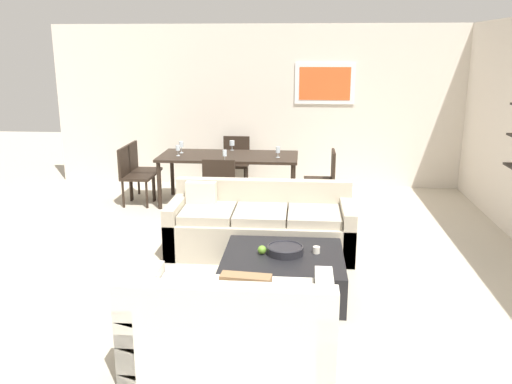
{
  "coord_description": "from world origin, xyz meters",
  "views": [
    {
      "loc": [
        0.35,
        -5.63,
        2.32
      ],
      "look_at": [
        -0.15,
        0.2,
        0.75
      ],
      "focal_mm": 37.81,
      "sensor_mm": 36.0,
      "label": 1
    }
  ],
  "objects_px": {
    "dining_chair_left_near": "(132,172)",
    "wine_glass_left_near": "(178,148)",
    "dining_chair_right_near": "(325,176)",
    "wine_glass_left_far": "(181,145)",
    "wine_glass_head": "(232,143)",
    "wine_glass_foot": "(225,154)",
    "dining_chair_head": "(236,159)",
    "dining_chair_left_far": "(140,166)",
    "loveseat_white": "(232,326)",
    "candle_jar": "(316,250)",
    "apple_on_coffee_table": "(262,250)",
    "wine_glass_right_near": "(278,150)",
    "coffee_table": "(283,274)",
    "sofa_beige": "(260,227)",
    "decorative_bowl": "(285,250)",
    "dining_chair_foot": "(220,185)",
    "dining_table": "(229,159)"
  },
  "relations": [
    {
      "from": "loveseat_white",
      "to": "dining_chair_head",
      "type": "relative_size",
      "value": 1.74
    },
    {
      "from": "dining_chair_head",
      "to": "wine_glass_head",
      "type": "height_order",
      "value": "wine_glass_head"
    },
    {
      "from": "sofa_beige",
      "to": "apple_on_coffee_table",
      "type": "bearing_deg",
      "value": -84.67
    },
    {
      "from": "dining_chair_foot",
      "to": "wine_glass_head",
      "type": "height_order",
      "value": "wine_glass_head"
    },
    {
      "from": "wine_glass_left_far",
      "to": "coffee_table",
      "type": "bearing_deg",
      "value": -61.93
    },
    {
      "from": "dining_chair_right_near",
      "to": "wine_glass_head",
      "type": "distance_m",
      "value": 1.61
    },
    {
      "from": "dining_chair_left_far",
      "to": "wine_glass_left_far",
      "type": "xyz_separation_m",
      "value": [
        0.7,
        -0.09,
        0.37
      ]
    },
    {
      "from": "dining_chair_left_far",
      "to": "wine_glass_left_near",
      "type": "bearing_deg",
      "value": -24.88
    },
    {
      "from": "apple_on_coffee_table",
      "to": "dining_chair_left_near",
      "type": "height_order",
      "value": "dining_chair_left_near"
    },
    {
      "from": "dining_chair_head",
      "to": "wine_glass_right_near",
      "type": "bearing_deg",
      "value": -52.82
    },
    {
      "from": "apple_on_coffee_table",
      "to": "wine_glass_left_far",
      "type": "bearing_deg",
      "value": 115.21
    },
    {
      "from": "wine_glass_left_far",
      "to": "dining_chair_right_near",
      "type": "bearing_deg",
      "value": -8.4
    },
    {
      "from": "candle_jar",
      "to": "wine_glass_right_near",
      "type": "height_order",
      "value": "wine_glass_right_near"
    },
    {
      "from": "coffee_table",
      "to": "dining_chair_left_far",
      "type": "xyz_separation_m",
      "value": [
        -2.39,
        3.27,
        0.31
      ]
    },
    {
      "from": "wine_glass_foot",
      "to": "wine_glass_left_near",
      "type": "relative_size",
      "value": 0.97
    },
    {
      "from": "coffee_table",
      "to": "wine_glass_foot",
      "type": "height_order",
      "value": "wine_glass_foot"
    },
    {
      "from": "dining_table",
      "to": "wine_glass_foot",
      "type": "height_order",
      "value": "wine_glass_foot"
    },
    {
      "from": "apple_on_coffee_table",
      "to": "wine_glass_left_near",
      "type": "bearing_deg",
      "value": 116.93
    },
    {
      "from": "sofa_beige",
      "to": "decorative_bowl",
      "type": "height_order",
      "value": "sofa_beige"
    },
    {
      "from": "coffee_table",
      "to": "wine_glass_left_near",
      "type": "distance_m",
      "value": 3.47
    },
    {
      "from": "apple_on_coffee_table",
      "to": "dining_table",
      "type": "xyz_separation_m",
      "value": [
        -0.74,
        3.04,
        0.26
      ]
    },
    {
      "from": "dining_chair_head",
      "to": "dining_chair_left_far",
      "type": "bearing_deg",
      "value": -155.41
    },
    {
      "from": "wine_glass_head",
      "to": "dining_chair_left_near",
      "type": "bearing_deg",
      "value": -157.01
    },
    {
      "from": "dining_chair_left_far",
      "to": "wine_glass_left_far",
      "type": "distance_m",
      "value": 0.8
    },
    {
      "from": "candle_jar",
      "to": "wine_glass_right_near",
      "type": "xyz_separation_m",
      "value": [
        -0.52,
        2.86,
        0.45
      ]
    },
    {
      "from": "apple_on_coffee_table",
      "to": "candle_jar",
      "type": "bearing_deg",
      "value": 7.39
    },
    {
      "from": "dining_table",
      "to": "dining_chair_right_near",
      "type": "distance_m",
      "value": 1.47
    },
    {
      "from": "dining_chair_head",
      "to": "wine_glass_foot",
      "type": "distance_m",
      "value": 1.32
    },
    {
      "from": "wine_glass_head",
      "to": "loveseat_white",
      "type": "bearing_deg",
      "value": -82.65
    },
    {
      "from": "wine_glass_left_far",
      "to": "dining_table",
      "type": "bearing_deg",
      "value": -8.74
    },
    {
      "from": "loveseat_white",
      "to": "candle_jar",
      "type": "distance_m",
      "value": 1.49
    },
    {
      "from": "dining_chair_foot",
      "to": "wine_glass_right_near",
      "type": "xyz_separation_m",
      "value": [
        0.75,
        0.76,
        0.36
      ]
    },
    {
      "from": "loveseat_white",
      "to": "sofa_beige",
      "type": "bearing_deg",
      "value": 89.24
    },
    {
      "from": "dining_chair_right_near",
      "to": "dining_chair_foot",
      "type": "xyz_separation_m",
      "value": [
        -1.45,
        -0.66,
        0.0
      ]
    },
    {
      "from": "dining_chair_left_far",
      "to": "wine_glass_right_near",
      "type": "relative_size",
      "value": 5.42
    },
    {
      "from": "wine_glass_foot",
      "to": "candle_jar",
      "type": "bearing_deg",
      "value": -63.77
    },
    {
      "from": "dining_chair_head",
      "to": "wine_glass_head",
      "type": "bearing_deg",
      "value": -90.0
    },
    {
      "from": "dining_chair_left_far",
      "to": "wine_glass_head",
      "type": "relative_size",
      "value": 5.72
    },
    {
      "from": "wine_glass_head",
      "to": "wine_glass_foot",
      "type": "xyz_separation_m",
      "value": [
        -0.0,
        -0.81,
        -0.01
      ]
    },
    {
      "from": "dining_chair_left_far",
      "to": "dining_chair_head",
      "type": "bearing_deg",
      "value": 24.59
    },
    {
      "from": "apple_on_coffee_table",
      "to": "dining_chair_head",
      "type": "bearing_deg",
      "value": 100.68
    },
    {
      "from": "wine_glass_head",
      "to": "wine_glass_left_far",
      "type": "relative_size",
      "value": 0.86
    },
    {
      "from": "dining_table",
      "to": "dining_chair_head",
      "type": "xyz_separation_m",
      "value": [
        0.0,
        0.87,
        -0.18
      ]
    },
    {
      "from": "dining_chair_left_near",
      "to": "wine_glass_left_near",
      "type": "xyz_separation_m",
      "value": [
        0.7,
        0.09,
        0.36
      ]
    },
    {
      "from": "dining_chair_right_near",
      "to": "wine_glass_left_far",
      "type": "height_order",
      "value": "wine_glass_left_far"
    },
    {
      "from": "wine_glass_right_near",
      "to": "wine_glass_head",
      "type": "bearing_deg",
      "value": 145.21
    },
    {
      "from": "decorative_bowl",
      "to": "candle_jar",
      "type": "relative_size",
      "value": 5.15
    },
    {
      "from": "dining_chair_head",
      "to": "wine_glass_right_near",
      "type": "distance_m",
      "value": 1.29
    },
    {
      "from": "candle_jar",
      "to": "dining_chair_left_near",
      "type": "height_order",
      "value": "dining_chair_left_near"
    },
    {
      "from": "apple_on_coffee_table",
      "to": "wine_glass_left_far",
      "type": "distance_m",
      "value": 3.52
    }
  ]
}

